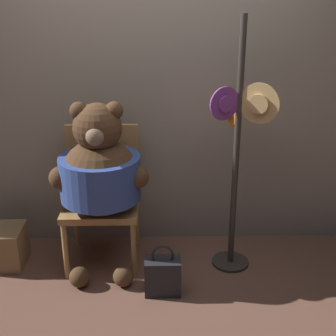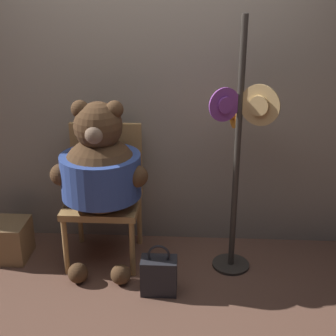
# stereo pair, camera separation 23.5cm
# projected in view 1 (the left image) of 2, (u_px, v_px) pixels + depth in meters

# --- Properties ---
(ground_plane) EXTENTS (14.00, 14.00, 0.00)m
(ground_plane) POSITION_uv_depth(u_px,v_px,m) (152.00, 277.00, 3.44)
(ground_plane) COLOR brown
(wall_back) EXTENTS (8.00, 0.10, 2.61)m
(wall_back) POSITION_uv_depth(u_px,v_px,m) (150.00, 83.00, 3.54)
(wall_back) COLOR gray
(wall_back) RESTS_ON ground_plane
(chair) EXTENTS (0.55, 0.51, 1.03)m
(chair) POSITION_uv_depth(u_px,v_px,m) (102.00, 190.00, 3.52)
(chair) COLOR #B2844C
(chair) RESTS_ON ground_plane
(teddy_bear) EXTENTS (0.69, 0.61, 1.28)m
(teddy_bear) POSITION_uv_depth(u_px,v_px,m) (100.00, 173.00, 3.28)
(teddy_bear) COLOR #4C331E
(teddy_bear) RESTS_ON ground_plane
(hat_display_rack) EXTENTS (0.46, 0.40, 1.84)m
(hat_display_rack) POSITION_uv_depth(u_px,v_px,m) (237.00, 150.00, 3.27)
(hat_display_rack) COLOR #332D28
(hat_display_rack) RESTS_ON ground_plane
(handbag_on_ground) EXTENTS (0.25, 0.15, 0.37)m
(handbag_on_ground) POSITION_uv_depth(u_px,v_px,m) (163.00, 275.00, 3.22)
(handbag_on_ground) COLOR #232328
(handbag_on_ground) RESTS_ON ground_plane
(wooden_crate) EXTENTS (0.30, 0.30, 0.30)m
(wooden_crate) POSITION_uv_depth(u_px,v_px,m) (4.00, 246.00, 3.54)
(wooden_crate) COLOR #937047
(wooden_crate) RESTS_ON ground_plane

